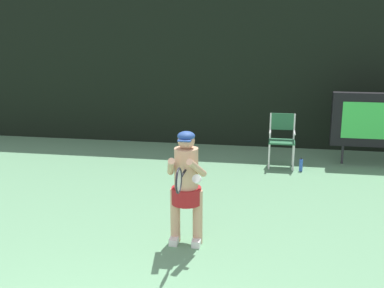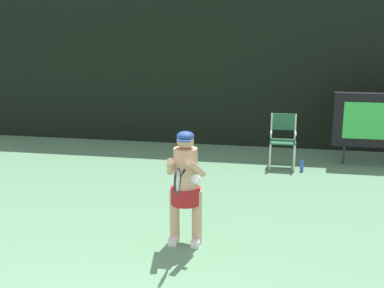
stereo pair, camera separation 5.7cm
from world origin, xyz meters
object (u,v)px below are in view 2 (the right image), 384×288
Objects in this scene: tennis_player at (185,183)px; tennis_racket at (178,180)px; umpire_chair at (283,137)px; water_bottle at (302,165)px.

tennis_player is 0.58m from tennis_racket.
tennis_racket is (-1.24, -4.36, 0.43)m from umpire_chair.
tennis_player reaches higher than tennis_racket.
tennis_player is at bearing 99.79° from tennis_racket.
water_bottle is 0.17× the size of tennis_player.
water_bottle is 4.49m from tennis_racket.
tennis_player reaches higher than umpire_chair.
umpire_chair is at bearing 82.12° from tennis_racket.
umpire_chair is at bearing 145.14° from water_bottle.
umpire_chair is 1.79× the size of tennis_racket.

